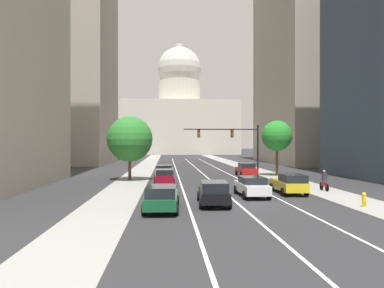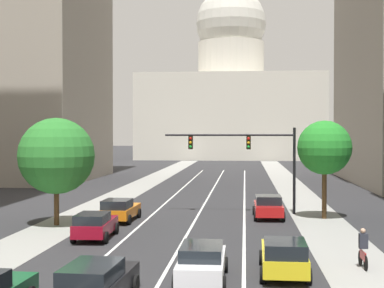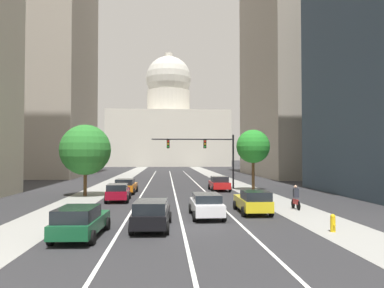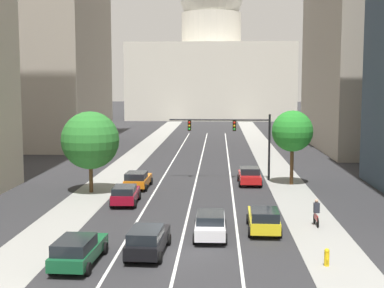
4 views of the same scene
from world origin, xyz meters
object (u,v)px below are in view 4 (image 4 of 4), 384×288
(car_black, at_px, (148,240))
(street_tree_mid_left, at_px, (90,140))
(car_red, at_px, (250,176))
(car_white, at_px, (210,224))
(car_green, at_px, (78,250))
(capitol_building, at_px, (211,64))
(fire_hydrant, at_px, (327,257))
(street_tree_near_right, at_px, (292,131))
(car_crimson, at_px, (125,194))
(car_yellow, at_px, (264,219))
(traffic_signal_mast, at_px, (236,132))
(car_orange, at_px, (138,179))
(cyclist, at_px, (316,213))

(car_black, distance_m, street_tree_mid_left, 18.02)
(car_red, height_order, car_white, car_red)
(car_green, bearing_deg, capitol_building, -0.04)
(capitol_building, xyz_separation_m, car_black, (-1.64, -114.82, -13.06))
(car_black, xyz_separation_m, street_tree_mid_left, (-6.87, 16.27, 3.55))
(car_white, distance_m, fire_hydrant, 7.65)
(street_tree_near_right, height_order, street_tree_mid_left, street_tree_mid_left)
(car_crimson, relative_size, car_red, 1.01)
(car_yellow, bearing_deg, street_tree_mid_left, 50.41)
(car_white, xyz_separation_m, traffic_signal_mast, (2.06, 19.14, 3.71))
(traffic_signal_mast, height_order, street_tree_mid_left, street_tree_mid_left)
(car_orange, height_order, cyclist, cyclist)
(car_black, bearing_deg, car_yellow, -50.97)
(traffic_signal_mast, distance_m, street_tree_near_right, 5.36)
(car_white, distance_m, car_black, 4.80)
(car_red, relative_size, street_tree_mid_left, 0.63)
(car_red, height_order, car_orange, car_red)
(car_crimson, xyz_separation_m, car_white, (6.50, -8.34, -0.01))
(street_tree_near_right, relative_size, street_tree_mid_left, 0.98)
(car_yellow, bearing_deg, car_crimson, 55.04)
(cyclist, xyz_separation_m, street_tree_near_right, (0.31, 14.29, 3.95))
(street_tree_mid_left, bearing_deg, fire_hydrant, -47.77)
(car_orange, distance_m, street_tree_mid_left, 5.42)
(car_red, distance_m, car_yellow, 15.72)
(street_tree_mid_left, bearing_deg, car_crimson, -50.46)
(car_yellow, xyz_separation_m, cyclist, (3.47, 1.60, 0.04))
(car_crimson, relative_size, car_orange, 0.97)
(traffic_signal_mast, bearing_deg, car_red, -61.10)
(car_red, distance_m, cyclist, 14.55)
(car_red, distance_m, car_black, 21.51)
(fire_hydrant, distance_m, street_tree_near_right, 22.49)
(car_yellow, height_order, street_tree_near_right, street_tree_near_right)
(car_red, relative_size, car_orange, 0.96)
(car_red, xyz_separation_m, street_tree_near_right, (3.77, 0.16, 4.00))
(car_red, relative_size, cyclist, 2.48)
(capitol_building, xyz_separation_m, car_yellow, (4.87, -110.04, -13.07))
(car_yellow, xyz_separation_m, car_green, (-9.76, -6.64, -0.01))
(car_white, xyz_separation_m, car_green, (-6.51, -5.38, 0.01))
(car_green, height_order, street_tree_mid_left, street_tree_mid_left)
(car_yellow, distance_m, street_tree_mid_left, 17.99)
(car_black, distance_m, traffic_signal_mast, 23.57)
(car_white, height_order, car_green, car_green)
(capitol_building, height_order, car_orange, capitol_building)
(fire_hydrant, distance_m, cyclist, 7.80)
(car_white, distance_m, street_tree_near_right, 18.96)
(car_black, height_order, car_green, car_black)
(car_yellow, height_order, car_white, car_yellow)
(car_red, bearing_deg, car_yellow, 179.29)
(fire_hydrant, height_order, street_tree_near_right, street_tree_near_right)
(capitol_building, xyz_separation_m, street_tree_near_right, (8.65, -94.16, -9.07))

